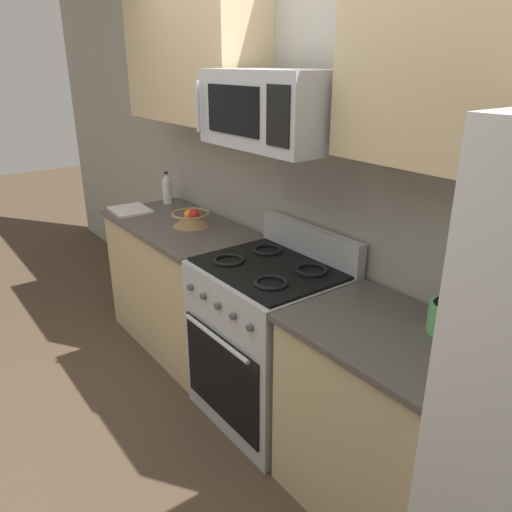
# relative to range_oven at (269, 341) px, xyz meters

# --- Properties ---
(ground_plane) EXTENTS (16.00, 16.00, 0.00)m
(ground_plane) POSITION_rel_range_oven_xyz_m (0.00, -0.69, -0.47)
(ground_plane) COLOR #473828
(wall_back) EXTENTS (8.00, 0.10, 2.60)m
(wall_back) POSITION_rel_range_oven_xyz_m (0.00, 0.38, 0.83)
(wall_back) COLOR #9E998E
(wall_back) RESTS_ON ground
(counter_left) EXTENTS (1.21, 0.63, 0.91)m
(counter_left) POSITION_rel_range_oven_xyz_m (-1.00, -0.00, -0.02)
(counter_left) COLOR tan
(counter_left) RESTS_ON ground
(range_oven) EXTENTS (0.76, 0.67, 1.09)m
(range_oven) POSITION_rel_range_oven_xyz_m (0.00, 0.00, 0.00)
(range_oven) COLOR #B2B5BA
(range_oven) RESTS_ON ground
(counter_right) EXTENTS (0.80, 0.63, 0.91)m
(counter_right) POSITION_rel_range_oven_xyz_m (0.79, -0.00, -0.02)
(counter_right) COLOR tan
(counter_right) RESTS_ON ground
(microwave) EXTENTS (0.74, 0.44, 0.35)m
(microwave) POSITION_rel_range_oven_xyz_m (-0.00, 0.03, 1.25)
(microwave) COLOR #B2B5BA
(upper_cabinets_left) EXTENTS (1.20, 0.34, 0.75)m
(upper_cabinets_left) POSITION_rel_range_oven_xyz_m (-1.00, 0.16, 1.47)
(upper_cabinets_left) COLOR tan
(upper_cabinets_right) EXTENTS (0.79, 0.34, 0.75)m
(upper_cabinets_right) POSITION_rel_range_oven_xyz_m (0.80, 0.16, 1.47)
(upper_cabinets_right) COLOR tan
(utensil_crock) EXTENTS (0.16, 0.16, 0.34)m
(utensil_crock) POSITION_rel_range_oven_xyz_m (0.95, 0.17, 0.51)
(utensil_crock) COLOR #59AD66
(utensil_crock) RESTS_ON counter_right
(fruit_basket) EXTENTS (0.26, 0.26, 0.11)m
(fruit_basket) POSITION_rel_range_oven_xyz_m (-0.90, 0.04, 0.49)
(fruit_basket) COLOR #9E7A4C
(fruit_basket) RESTS_ON counter_left
(cutting_board) EXTENTS (0.31, 0.27, 0.02)m
(cutting_board) POSITION_rel_range_oven_xyz_m (-1.46, -0.14, 0.44)
(cutting_board) COLOR silver
(cutting_board) RESTS_ON counter_left
(bottle_vinegar) EXTENTS (0.07, 0.07, 0.24)m
(bottle_vinegar) POSITION_rel_range_oven_xyz_m (-1.48, 0.18, 0.55)
(bottle_vinegar) COLOR silver
(bottle_vinegar) RESTS_ON counter_left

